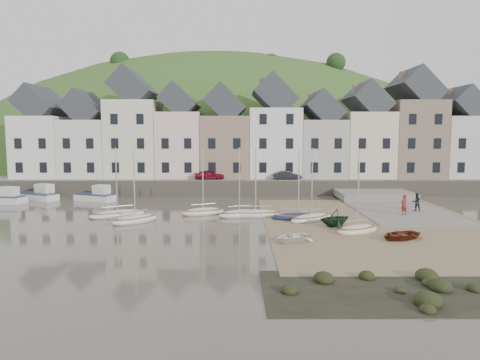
{
  "coord_description": "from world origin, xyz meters",
  "views": [
    {
      "loc": [
        -0.11,
        -34.69,
        7.28
      ],
      "look_at": [
        0.0,
        6.0,
        3.0
      ],
      "focal_mm": 32.91,
      "sensor_mm": 36.0,
      "label": 1
    }
  ],
  "objects_px": {
    "rowboat_white": "(292,237)",
    "person_dark": "(416,202)",
    "rowboat_red": "(400,235)",
    "person_red": "(404,205)",
    "sailboat_0": "(117,214)",
    "car_right": "(287,175)",
    "car_left": "(210,175)",
    "rowboat_green": "(335,218)"
  },
  "relations": [
    {
      "from": "person_red",
      "to": "car_left",
      "type": "relative_size",
      "value": 0.5
    },
    {
      "from": "rowboat_white",
      "to": "person_red",
      "type": "bearing_deg",
      "value": 97.69
    },
    {
      "from": "person_dark",
      "to": "car_right",
      "type": "bearing_deg",
      "value": -48.97
    },
    {
      "from": "rowboat_green",
      "to": "person_dark",
      "type": "xyz_separation_m",
      "value": [
        9.04,
        6.58,
        0.21
      ]
    },
    {
      "from": "person_dark",
      "to": "car_right",
      "type": "xyz_separation_m",
      "value": [
        -10.5,
        13.78,
        1.19
      ]
    },
    {
      "from": "rowboat_green",
      "to": "car_right",
      "type": "bearing_deg",
      "value": 161.39
    },
    {
      "from": "sailboat_0",
      "to": "rowboat_red",
      "type": "xyz_separation_m",
      "value": [
        21.78,
        -8.51,
        0.12
      ]
    },
    {
      "from": "rowboat_white",
      "to": "rowboat_green",
      "type": "xyz_separation_m",
      "value": [
        3.89,
        4.82,
        0.4
      ]
    },
    {
      "from": "rowboat_red",
      "to": "person_red",
      "type": "relative_size",
      "value": 1.67
    },
    {
      "from": "person_red",
      "to": "car_right",
      "type": "distance_m",
      "value": 17.98
    },
    {
      "from": "person_dark",
      "to": "car_left",
      "type": "xyz_separation_m",
      "value": [
        -20.18,
        13.78,
        1.26
      ]
    },
    {
      "from": "sailboat_0",
      "to": "car_right",
      "type": "xyz_separation_m",
      "value": [
        16.73,
        16.05,
        1.9
      ]
    },
    {
      "from": "rowboat_green",
      "to": "rowboat_red",
      "type": "relative_size",
      "value": 0.87
    },
    {
      "from": "person_red",
      "to": "person_dark",
      "type": "relative_size",
      "value": 1.08
    },
    {
      "from": "person_dark",
      "to": "person_red",
      "type": "bearing_deg",
      "value": 49.81
    },
    {
      "from": "sailboat_0",
      "to": "person_red",
      "type": "distance_m",
      "value": 25.36
    },
    {
      "from": "rowboat_white",
      "to": "car_right",
      "type": "bearing_deg",
      "value": 141.66
    },
    {
      "from": "rowboat_white",
      "to": "sailboat_0",
      "type": "bearing_deg",
      "value": -155.4
    },
    {
      "from": "car_left",
      "to": "car_right",
      "type": "bearing_deg",
      "value": -95.25
    },
    {
      "from": "car_right",
      "to": "sailboat_0",
      "type": "bearing_deg",
      "value": 126.48
    },
    {
      "from": "rowboat_white",
      "to": "car_left",
      "type": "bearing_deg",
      "value": 163.22
    },
    {
      "from": "person_red",
      "to": "person_dark",
      "type": "distance_m",
      "value": 2.72
    },
    {
      "from": "rowboat_white",
      "to": "person_dark",
      "type": "height_order",
      "value": "person_dark"
    },
    {
      "from": "person_dark",
      "to": "car_right",
      "type": "height_order",
      "value": "car_right"
    },
    {
      "from": "car_right",
      "to": "rowboat_red",
      "type": "bearing_deg",
      "value": -175.72
    },
    {
      "from": "rowboat_green",
      "to": "person_dark",
      "type": "relative_size",
      "value": 1.57
    },
    {
      "from": "rowboat_white",
      "to": "person_dark",
      "type": "xyz_separation_m",
      "value": [
        12.93,
        11.4,
        0.61
      ]
    },
    {
      "from": "sailboat_0",
      "to": "car_right",
      "type": "distance_m",
      "value": 23.26
    },
    {
      "from": "rowboat_red",
      "to": "person_dark",
      "type": "xyz_separation_m",
      "value": [
        5.45,
        10.78,
        0.59
      ]
    },
    {
      "from": "person_red",
      "to": "person_dark",
      "type": "bearing_deg",
      "value": -158.92
    },
    {
      "from": "car_left",
      "to": "rowboat_green",
      "type": "bearing_deg",
      "value": -156.57
    },
    {
      "from": "rowboat_green",
      "to": "person_dark",
      "type": "height_order",
      "value": "person_dark"
    },
    {
      "from": "rowboat_red",
      "to": "car_left",
      "type": "bearing_deg",
      "value": -175.81
    },
    {
      "from": "person_dark",
      "to": "sailboat_0",
      "type": "bearing_deg",
      "value": 8.47
    },
    {
      "from": "rowboat_red",
      "to": "person_red",
      "type": "height_order",
      "value": "person_red"
    },
    {
      "from": "sailboat_0",
      "to": "person_dark",
      "type": "relative_size",
      "value": 3.75
    },
    {
      "from": "car_left",
      "to": "rowboat_red",
      "type": "bearing_deg",
      "value": -154.3
    },
    {
      "from": "sailboat_0",
      "to": "rowboat_white",
      "type": "bearing_deg",
      "value": -32.57
    },
    {
      "from": "car_left",
      "to": "person_dark",
      "type": "bearing_deg",
      "value": -129.58
    },
    {
      "from": "sailboat_0",
      "to": "rowboat_red",
      "type": "distance_m",
      "value": 23.38
    },
    {
      "from": "rowboat_green",
      "to": "car_right",
      "type": "height_order",
      "value": "car_right"
    },
    {
      "from": "rowboat_red",
      "to": "person_dark",
      "type": "height_order",
      "value": "person_dark"
    }
  ]
}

